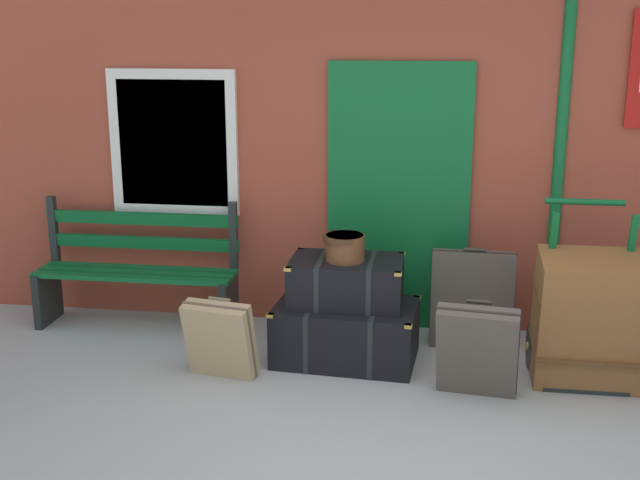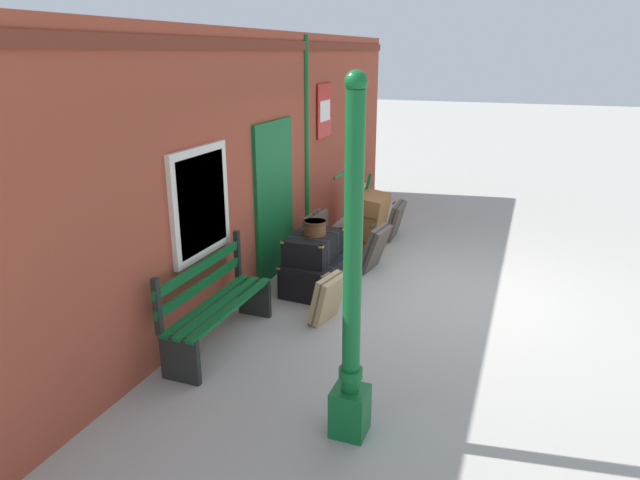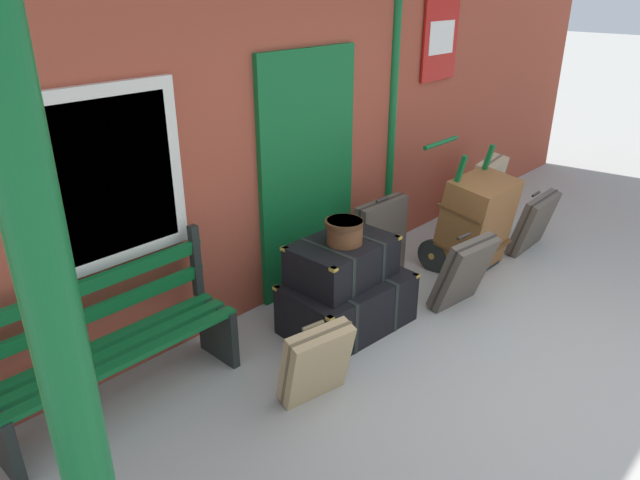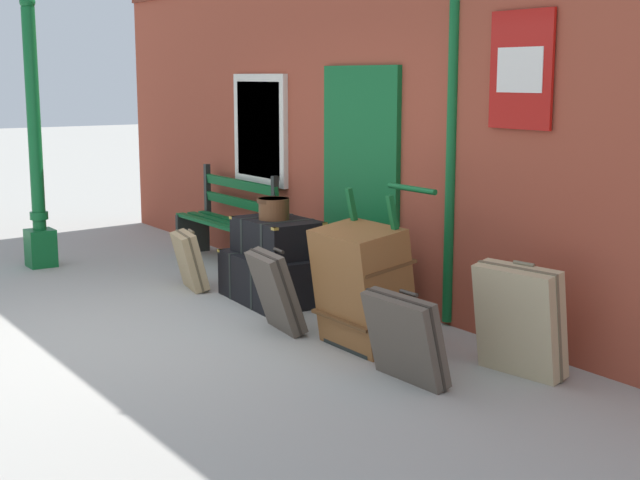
{
  "view_description": "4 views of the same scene",
  "coord_description": "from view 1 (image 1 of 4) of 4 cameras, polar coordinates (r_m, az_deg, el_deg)",
  "views": [
    {
      "loc": [
        0.24,
        -3.74,
        2.35
      ],
      "look_at": [
        -0.56,
        1.8,
        0.86
      ],
      "focal_mm": 45.22,
      "sensor_mm": 36.0,
      "label": 1
    },
    {
      "loc": [
        -6.77,
        -0.76,
        2.94
      ],
      "look_at": [
        -0.49,
        1.6,
        0.72
      ],
      "focal_mm": 32.08,
      "sensor_mm": 36.0,
      "label": 2
    },
    {
      "loc": [
        -3.48,
        -0.94,
        2.6
      ],
      "look_at": [
        -0.68,
        1.68,
        0.88
      ],
      "focal_mm": 32.81,
      "sensor_mm": 36.0,
      "label": 3
    },
    {
      "loc": [
        6.62,
        -2.44,
        2.01
      ],
      "look_at": [
        0.17,
        1.85,
        0.62
      ],
      "focal_mm": 51.43,
      "sensor_mm": 36.0,
      "label": 4
    }
  ],
  "objects": [
    {
      "name": "suitcase_oxblood",
      "position": [
        5.32,
        11.06,
        -7.73
      ],
      "size": [
        0.55,
        0.39,
        0.67
      ],
      "color": "#51473D",
      "rests_on": "ground"
    },
    {
      "name": "suitcase_brown",
      "position": [
        5.59,
        -7.09,
        -6.99
      ],
      "size": [
        0.51,
        0.35,
        0.57
      ],
      "color": "tan",
      "rests_on": "ground"
    },
    {
      "name": "porters_trolley",
      "position": [
        5.88,
        17.98,
        -6.57
      ],
      "size": [
        0.71,
        0.64,
        1.19
      ],
      "color": "black",
      "rests_on": "ground"
    },
    {
      "name": "steamer_trunk_base",
      "position": [
        5.86,
        1.85,
        -6.53
      ],
      "size": [
        1.06,
        0.72,
        0.43
      ],
      "color": "black",
      "rests_on": "ground"
    },
    {
      "name": "round_hatbox",
      "position": [
        5.69,
        1.77,
        -0.41
      ],
      "size": [
        0.3,
        0.29,
        0.19
      ],
      "color": "brown",
      "rests_on": "steamer_trunk_middle"
    },
    {
      "name": "platform_bench",
      "position": [
        6.62,
        -12.77,
        -2.2
      ],
      "size": [
        1.6,
        0.43,
        1.01
      ],
      "color": "#0F5B28",
      "rests_on": "ground"
    },
    {
      "name": "brick_facade",
      "position": [
        6.38,
        5.98,
        8.05
      ],
      "size": [
        10.4,
        0.35,
        3.2
      ],
      "color": "#9E422D",
      "rests_on": "ground"
    },
    {
      "name": "steamer_trunk_middle",
      "position": [
        5.79,
        1.89,
        -2.91
      ],
      "size": [
        0.81,
        0.55,
        0.33
      ],
      "color": "black",
      "rests_on": "steamer_trunk_base"
    },
    {
      "name": "suitcase_olive",
      "position": [
        6.13,
        10.71,
        -4.2
      ],
      "size": [
        0.62,
        0.16,
        0.78
      ],
      "color": "#51473D",
      "rests_on": "ground"
    },
    {
      "name": "large_brown_trunk",
      "position": [
        5.65,
        18.42,
        -5.36
      ],
      "size": [
        0.7,
        0.56,
        0.93
      ],
      "color": "brown",
      "rests_on": "ground"
    }
  ]
}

